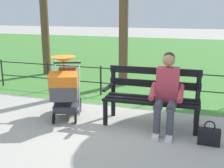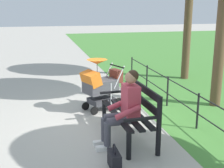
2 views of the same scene
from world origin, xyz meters
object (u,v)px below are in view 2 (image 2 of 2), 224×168
at_px(park_bench, 132,109).
at_px(person_on_bench, 124,106).
at_px(stroller, 100,84).
at_px(handbag, 114,160).

bearing_deg(park_bench, person_on_bench, 140.29).
bearing_deg(stroller, park_bench, -170.49).
bearing_deg(stroller, handbag, 173.03).
height_order(park_bench, person_on_bench, person_on_bench).
bearing_deg(stroller, person_on_bench, -178.94).
relative_size(park_bench, stroller, 1.41).
xyz_separation_m(person_on_bench, handbag, (-0.69, 0.34, -0.55)).
height_order(person_on_bench, handbag, person_on_bench).
distance_m(person_on_bench, stroller, 1.80).
bearing_deg(person_on_bench, handbag, 153.84).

